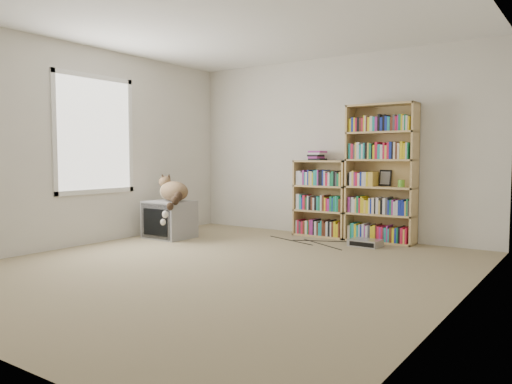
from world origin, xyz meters
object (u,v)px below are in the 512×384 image
Objects in this scene: cat at (173,194)px; dvd_player at (365,243)px; crt_tv at (170,220)px; bookcase_short at (322,201)px; bookcase_tall at (381,177)px.

dvd_player is (2.37, 0.95, -0.57)m from cat.
cat reaches higher than dvd_player.
cat is at bearing -155.69° from dvd_player.
bookcase_short is at bearing 38.46° from crt_tv.
bookcase_tall is at bearing 87.18° from dvd_player.
bookcase_short reaches higher than crt_tv.
crt_tv is 0.33× the size of bookcase_tall.
dvd_player is (0.82, -0.41, -0.45)m from bookcase_short.
bookcase_short is (1.65, 1.32, 0.24)m from crt_tv.
bookcase_short is at bearing 155.78° from dvd_player.
bookcase_short reaches higher than cat.
cat is (0.10, -0.04, 0.36)m from crt_tv.
bookcase_tall reaches higher than crt_tv.
bookcase_tall reaches higher than cat.
cat is 2.07m from bookcase_short.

